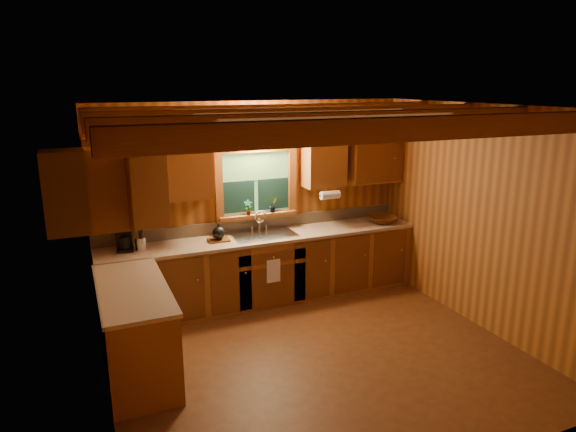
% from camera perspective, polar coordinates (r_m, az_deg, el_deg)
% --- Properties ---
extents(room, '(4.20, 4.20, 4.20)m').
position_cam_1_polar(room, '(5.16, 3.50, -2.61)').
color(room, '#5A3115').
rests_on(room, ground).
extents(ceiling_beams, '(4.20, 2.54, 0.18)m').
position_cam_1_polar(ceiling_beams, '(4.94, 3.72, 10.70)').
color(ceiling_beams, brown).
rests_on(ceiling_beams, room).
extents(base_cabinets, '(4.20, 2.22, 0.86)m').
position_cam_1_polar(base_cabinets, '(6.40, -5.82, -7.42)').
color(base_cabinets, brown).
rests_on(base_cabinets, ground).
extents(countertop, '(4.20, 2.24, 0.04)m').
position_cam_1_polar(countertop, '(6.26, -5.83, -3.56)').
color(countertop, tan).
rests_on(countertop, base_cabinets).
extents(backsplash, '(4.20, 0.02, 0.16)m').
position_cam_1_polar(backsplash, '(6.91, -3.54, -0.87)').
color(backsplash, tan).
rests_on(backsplash, room).
extents(dishwasher_panel, '(0.02, 0.60, 0.80)m').
position_cam_1_polar(dishwasher_panel, '(5.66, -13.56, -10.83)').
color(dishwasher_panel, white).
rests_on(dishwasher_panel, base_cabinets).
extents(upper_cabinets, '(4.19, 1.77, 0.78)m').
position_cam_1_polar(upper_cabinets, '(6.13, -7.19, 5.27)').
color(upper_cabinets, brown).
rests_on(upper_cabinets, room).
extents(window, '(1.12, 0.08, 1.00)m').
position_cam_1_polar(window, '(6.77, -3.56, 3.57)').
color(window, brown).
rests_on(window, room).
extents(window_sill, '(1.06, 0.14, 0.04)m').
position_cam_1_polar(window_sill, '(6.82, -3.37, 0.13)').
color(window_sill, brown).
rests_on(window_sill, room).
extents(wall_sconce, '(0.45, 0.21, 0.17)m').
position_cam_1_polar(wall_sconce, '(6.56, -3.29, 8.83)').
color(wall_sconce, black).
rests_on(wall_sconce, room).
extents(paper_towel_roll, '(0.27, 0.11, 0.11)m').
position_cam_1_polar(paper_towel_roll, '(6.86, 4.68, 2.35)').
color(paper_towel_roll, white).
rests_on(paper_towel_roll, upper_cabinets).
extents(dish_towel, '(0.18, 0.01, 0.30)m').
position_cam_1_polar(dish_towel, '(6.50, -1.62, -6.13)').
color(dish_towel, white).
rests_on(dish_towel, base_cabinets).
extents(sink, '(0.82, 0.48, 0.43)m').
position_cam_1_polar(sink, '(6.69, -2.70, -2.49)').
color(sink, silver).
rests_on(sink, countertop).
extents(coffee_maker, '(0.19, 0.24, 0.33)m').
position_cam_1_polar(coffee_maker, '(6.36, -17.74, -2.16)').
color(coffee_maker, black).
rests_on(coffee_maker, countertop).
extents(utensil_crock, '(0.13, 0.13, 0.36)m').
position_cam_1_polar(utensil_crock, '(6.30, -16.04, -2.90)').
color(utensil_crock, silver).
rests_on(utensil_crock, countertop).
extents(cutting_board, '(0.27, 0.20, 0.02)m').
position_cam_1_polar(cutting_board, '(6.49, -7.69, -2.66)').
color(cutting_board, '#603314').
rests_on(cutting_board, countertop).
extents(teakettle, '(0.16, 0.16, 0.20)m').
position_cam_1_polar(teakettle, '(6.46, -7.72, -1.87)').
color(teakettle, black).
rests_on(teakettle, cutting_board).
extents(wicker_basket, '(0.49, 0.49, 0.10)m').
position_cam_1_polar(wicker_basket, '(7.36, 10.41, -0.37)').
color(wicker_basket, '#48230C').
rests_on(wicker_basket, countertop).
extents(potted_plant_left, '(0.12, 0.10, 0.20)m').
position_cam_1_polar(potted_plant_left, '(6.71, -4.45, 0.93)').
color(potted_plant_left, '#603314').
rests_on(potted_plant_left, window_sill).
extents(potted_plant_right, '(0.13, 0.11, 0.19)m').
position_cam_1_polar(potted_plant_right, '(6.85, -1.67, 1.23)').
color(potted_plant_right, '#603314').
rests_on(potted_plant_right, window_sill).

